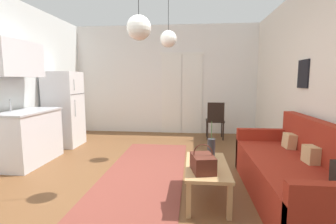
# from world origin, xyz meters

# --- Properties ---
(ground_plane) EXTENTS (5.25, 7.33, 0.10)m
(ground_plane) POSITION_xyz_m (0.00, 0.00, -0.05)
(ground_plane) COLOR brown
(wall_back) EXTENTS (4.85, 0.13, 2.77)m
(wall_back) POSITION_xyz_m (0.02, 3.41, 1.37)
(wall_back) COLOR white
(wall_back) RESTS_ON ground_plane
(wall_right) EXTENTS (0.12, 6.93, 2.77)m
(wall_right) POSITION_xyz_m (2.37, -0.01, 1.39)
(wall_right) COLOR silver
(wall_right) RESTS_ON ground_plane
(area_rug) EXTENTS (1.16, 3.44, 0.01)m
(area_rug) POSITION_xyz_m (0.02, 0.34, 0.01)
(area_rug) COLOR brown
(area_rug) RESTS_ON ground_plane
(couch) EXTENTS (0.85, 2.15, 0.91)m
(couch) POSITION_xyz_m (1.92, -0.23, 0.29)
(couch) COLOR maroon
(couch) RESTS_ON ground_plane
(coffee_table) EXTENTS (0.48, 0.99, 0.40)m
(coffee_table) POSITION_xyz_m (0.90, -0.26, 0.35)
(coffee_table) COLOR tan
(coffee_table) RESTS_ON ground_plane
(bamboo_vase) EXTENTS (0.10, 0.10, 0.47)m
(bamboo_vase) POSITION_xyz_m (0.96, -0.02, 0.53)
(bamboo_vase) COLOR #2D2D33
(bamboo_vase) RESTS_ON coffee_table
(handbag) EXTENTS (0.28, 0.36, 0.30)m
(handbag) POSITION_xyz_m (0.84, -0.48, 0.50)
(handbag) COLOR #512319
(handbag) RESTS_ON coffee_table
(refrigerator) EXTENTS (0.66, 0.64, 1.55)m
(refrigerator) POSITION_xyz_m (-1.96, 1.85, 0.78)
(refrigerator) COLOR white
(refrigerator) RESTS_ON ground_plane
(kitchen_counter) EXTENTS (0.58, 1.13, 2.00)m
(kitchen_counter) POSITION_xyz_m (-2.00, 0.70, 0.77)
(kitchen_counter) COLOR silver
(kitchen_counter) RESTS_ON ground_plane
(accent_chair) EXTENTS (0.42, 0.41, 0.87)m
(accent_chair) POSITION_xyz_m (1.25, 2.71, 0.49)
(accent_chair) COLOR black
(accent_chair) RESTS_ON ground_plane
(pendant_lamp_near) EXTENTS (0.29, 0.29, 0.93)m
(pendant_lamp_near) POSITION_xyz_m (0.09, -0.14, 1.98)
(pendant_lamp_near) COLOR black
(pendant_lamp_far) EXTENTS (0.29, 0.29, 0.83)m
(pendant_lamp_far) POSITION_xyz_m (0.29, 1.29, 2.08)
(pendant_lamp_far) COLOR black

